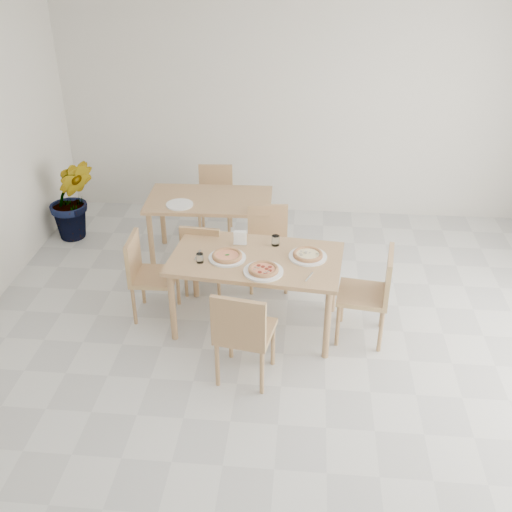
# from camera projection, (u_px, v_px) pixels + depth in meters

# --- Properties ---
(main_table) EXTENTS (1.63, 1.03, 0.75)m
(main_table) POSITION_uv_depth(u_px,v_px,m) (256.00, 265.00, 5.50)
(main_table) COLOR tan
(main_table) RESTS_ON ground
(chair_south) EXTENTS (0.52, 0.52, 0.91)m
(chair_south) POSITION_uv_depth(u_px,v_px,m) (243.00, 331.00, 4.86)
(chair_south) COLOR tan
(chair_south) RESTS_ON ground
(chair_north) EXTENTS (0.47, 0.47, 0.85)m
(chair_north) POSITION_uv_depth(u_px,v_px,m) (268.00, 240.00, 6.28)
(chair_north) COLOR tan
(chair_north) RESTS_ON ground
(chair_west) EXTENTS (0.43, 0.43, 0.85)m
(chair_west) POSITION_uv_depth(u_px,v_px,m) (146.00, 271.00, 5.74)
(chair_west) COLOR tan
(chair_west) RESTS_ON ground
(chair_east) EXTENTS (0.51, 0.51, 0.91)m
(chair_east) POSITION_uv_depth(u_px,v_px,m) (373.00, 289.00, 5.40)
(chair_east) COLOR tan
(chair_east) RESTS_ON ground
(plate_margherita) EXTENTS (0.34, 0.34, 0.02)m
(plate_margherita) POSITION_uv_depth(u_px,v_px,m) (227.00, 258.00, 5.43)
(plate_margherita) COLOR white
(plate_margherita) RESTS_ON main_table
(plate_mushroom) EXTENTS (0.35, 0.35, 0.02)m
(plate_mushroom) POSITION_uv_depth(u_px,v_px,m) (308.00, 257.00, 5.45)
(plate_mushroom) COLOR white
(plate_mushroom) RESTS_ON main_table
(plate_pepperoni) EXTENTS (0.35, 0.35, 0.02)m
(plate_pepperoni) POSITION_uv_depth(u_px,v_px,m) (263.00, 271.00, 5.22)
(plate_pepperoni) COLOR white
(plate_pepperoni) RESTS_ON main_table
(pizza_margherita) EXTENTS (0.28, 0.28, 0.03)m
(pizza_margherita) POSITION_uv_depth(u_px,v_px,m) (227.00, 256.00, 5.42)
(pizza_margherita) COLOR tan
(pizza_margherita) RESTS_ON plate_margherita
(pizza_mushroom) EXTENTS (0.32, 0.32, 0.03)m
(pizza_mushroom) POSITION_uv_depth(u_px,v_px,m) (308.00, 254.00, 5.44)
(pizza_mushroom) COLOR tan
(pizza_mushroom) RESTS_ON plate_mushroom
(pizza_pepperoni) EXTENTS (0.36, 0.36, 0.03)m
(pizza_pepperoni) POSITION_uv_depth(u_px,v_px,m) (263.00, 269.00, 5.21)
(pizza_pepperoni) COLOR tan
(pizza_pepperoni) RESTS_ON plate_pepperoni
(tumbler_a) EXTENTS (0.08, 0.08, 0.10)m
(tumbler_a) POSITION_uv_depth(u_px,v_px,m) (275.00, 240.00, 5.63)
(tumbler_a) COLOR white
(tumbler_a) RESTS_ON main_table
(tumbler_b) EXTENTS (0.06, 0.06, 0.09)m
(tumbler_b) POSITION_uv_depth(u_px,v_px,m) (200.00, 258.00, 5.36)
(tumbler_b) COLOR white
(tumbler_b) RESTS_ON main_table
(napkin_holder) EXTENTS (0.13, 0.06, 0.14)m
(napkin_holder) POSITION_uv_depth(u_px,v_px,m) (240.00, 238.00, 5.63)
(napkin_holder) COLOR silver
(napkin_holder) RESTS_ON main_table
(fork_a) EXTENTS (0.04, 0.19, 0.01)m
(fork_a) POSITION_uv_depth(u_px,v_px,m) (198.00, 255.00, 5.49)
(fork_a) COLOR silver
(fork_a) RESTS_ON main_table
(fork_b) EXTENTS (0.07, 0.16, 0.01)m
(fork_b) POSITION_uv_depth(u_px,v_px,m) (309.00, 277.00, 5.16)
(fork_b) COLOR silver
(fork_b) RESTS_ON main_table
(second_table) EXTENTS (1.39, 0.83, 0.75)m
(second_table) POSITION_uv_depth(u_px,v_px,m) (210.00, 206.00, 6.64)
(second_table) COLOR tan
(second_table) RESTS_ON ground
(chair_back_s) EXTENTS (0.44, 0.44, 0.82)m
(chair_back_s) POSITION_uv_depth(u_px,v_px,m) (203.00, 254.00, 6.08)
(chair_back_s) COLOR tan
(chair_back_s) RESTS_ON ground
(chair_back_n) EXTENTS (0.44, 0.44, 0.83)m
(chair_back_n) POSITION_uv_depth(u_px,v_px,m) (215.00, 195.00, 7.33)
(chair_back_n) COLOR tan
(chair_back_n) RESTS_ON ground
(plate_empty) EXTENTS (0.29, 0.29, 0.02)m
(plate_empty) POSITION_uv_depth(u_px,v_px,m) (180.00, 205.00, 6.43)
(plate_empty) COLOR white
(plate_empty) RESTS_ON second_table
(potted_plant) EXTENTS (0.68, 0.61, 1.01)m
(potted_plant) POSITION_uv_depth(u_px,v_px,m) (72.00, 199.00, 7.16)
(potted_plant) COLOR #216E21
(potted_plant) RESTS_ON ground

